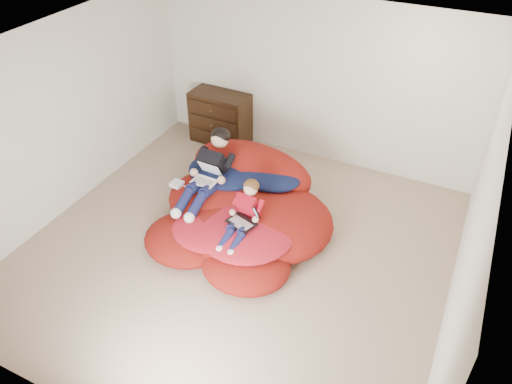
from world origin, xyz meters
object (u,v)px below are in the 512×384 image
at_px(laptop_white, 207,176).
at_px(laptop_black, 244,216).
at_px(older_boy, 210,168).
at_px(beanbag_pile, 242,210).
at_px(dresser, 220,118).
at_px(younger_boy, 244,212).

relative_size(laptop_white, laptop_black, 0.79).
bearing_deg(older_boy, beanbag_pile, -11.40).
xyz_separation_m(older_boy, laptop_black, (0.76, -0.52, -0.15)).
bearing_deg(older_boy, laptop_black, -34.11).
relative_size(dresser, beanbag_pile, 0.42).
xyz_separation_m(beanbag_pile, laptop_white, (-0.51, 0.01, 0.37)).
relative_size(beanbag_pile, older_boy, 1.93).
xyz_separation_m(younger_boy, laptop_black, (0.00, -0.01, -0.06)).
relative_size(older_boy, laptop_black, 2.79).
distance_m(beanbag_pile, laptop_black, 0.56).
relative_size(beanbag_pile, younger_boy, 2.84).
distance_m(dresser, older_boy, 1.90).
xyz_separation_m(dresser, beanbag_pile, (1.32, -1.80, -0.17)).
relative_size(younger_boy, laptop_white, 2.41).
bearing_deg(younger_boy, beanbag_pile, 121.76).
bearing_deg(laptop_white, younger_boy, -28.98).
xyz_separation_m(dresser, laptop_white, (0.81, -1.79, 0.20)).
bearing_deg(beanbag_pile, younger_boy, -58.24).
bearing_deg(younger_boy, laptop_black, -90.00).
height_order(laptop_white, laptop_black, laptop_white).
bearing_deg(younger_boy, laptop_white, 151.02).
bearing_deg(laptop_white, beanbag_pile, -1.66).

